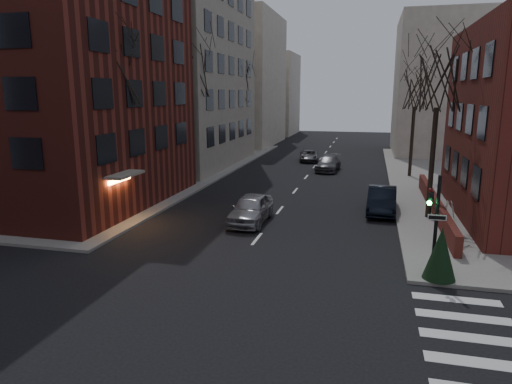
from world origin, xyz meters
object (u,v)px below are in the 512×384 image
car_lane_gray (328,163)px  streetlamp_far (251,120)px  tree_left_a (112,70)px  tree_left_c (241,86)px  parked_sedan (382,200)px  car_lane_far (309,156)px  car_lane_silver (251,209)px  sandwich_board (449,210)px  evergreen_shrub (441,253)px  streetlamp_near (182,135)px  tree_right_a (439,78)px  traffic_signal (434,231)px  tree_left_b (193,72)px  tree_right_b (416,89)px

car_lane_gray → streetlamp_far: bearing=143.6°
tree_left_a → tree_left_c: tree_left_a is taller
parked_sedan → car_lane_far: 21.83m
car_lane_silver → sandwich_board: size_ratio=4.83×
evergreen_shrub → car_lane_gray: bearing=104.7°
streetlamp_near → car_lane_far: size_ratio=1.48×
tree_left_c → parked_sedan: (15.00, -21.06, -7.24)m
car_lane_gray → car_lane_far: size_ratio=1.14×
tree_right_a → parked_sedan: bearing=160.2°
tree_right_a → traffic_signal: bearing=-95.5°
tree_left_b → tree_left_c: 14.03m
car_lane_silver → sandwich_board: (11.02, 3.23, -0.17)m
tree_left_a → sandwich_board: 20.74m
traffic_signal → tree_left_b: bearing=134.5°
traffic_signal → streetlamp_near: bearing=141.1°
streetlamp_far → tree_left_b: bearing=-92.1°
streetlamp_near → parked_sedan: 15.12m
tree_left_b → streetlamp_near: 6.18m
parked_sedan → car_lane_silver: bearing=-148.7°
traffic_signal → car_lane_gray: traffic_signal is taller
tree_left_b → car_lane_far: (7.75, 13.53, -8.32)m
streetlamp_far → car_lane_silver: (7.14, -27.14, -3.43)m
streetlamp_far → parked_sedan: size_ratio=1.31×
tree_left_a → tree_right_b: tree_left_a is taller
tree_right_b → car_lane_gray: (-7.25, 1.80, -6.88)m
tree_left_a → car_lane_far: size_ratio=2.42×
sandwich_board → tree_left_a: bearing=-166.4°
tree_left_b → parked_sedan: tree_left_b is taller
streetlamp_near → parked_sedan: (14.40, -3.06, -3.45)m
parked_sedan → evergreen_shrub: (1.98, -10.44, 0.40)m
parked_sedan → evergreen_shrub: size_ratio=2.31×
car_lane_gray → tree_right_a: bearing=-61.7°
tree_left_b → car_lane_silver: bearing=-55.2°
car_lane_silver → evergreen_shrub: (9.24, -6.36, 0.38)m
tree_right_b → car_lane_gray: 10.15m
tree_right_b → car_lane_gray: bearing=166.1°
tree_right_b → streetlamp_near: bearing=-149.5°
streetlamp_far → car_lane_far: 8.40m
tree_left_c → car_lane_gray: bearing=-30.9°
tree_right_b → evergreen_shrub: tree_right_b is taller
parked_sedan → car_lane_silver: car_lane_silver is taller
tree_left_b → streetlamp_near: tree_left_b is taller
traffic_signal → streetlamp_near: size_ratio=0.64×
car_lane_far → tree_right_b: bearing=-45.4°
tree_left_c → car_lane_far: tree_left_c is taller
tree_left_a → tree_left_b: tree_left_b is taller
streetlamp_far → car_lane_silver: bearing=-75.3°
tree_right_b → car_lane_silver: bearing=-119.9°
tree_left_b → sandwich_board: bearing=-22.9°
car_lane_far → evergreen_shrub: (9.24, -31.03, 0.60)m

